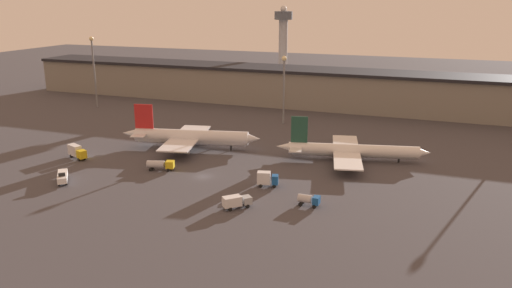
{
  "coord_description": "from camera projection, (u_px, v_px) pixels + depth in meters",
  "views": [
    {
      "loc": [
        54.69,
        -108.16,
        43.89
      ],
      "look_at": [
        9.44,
        13.45,
        6.0
      ],
      "focal_mm": 35.0,
      "sensor_mm": 36.0,
      "label": 1
    }
  ],
  "objects": [
    {
      "name": "terminal_building",
      "position": [
        302.0,
        87.0,
        210.86
      ],
      "size": [
        256.67,
        21.07,
        15.85
      ],
      "color": "gray",
      "rests_on": "ground"
    },
    {
      "name": "service_vehicle_1",
      "position": [
        63.0,
        177.0,
        123.85
      ],
      "size": [
        6.7,
        7.53,
        2.96
      ],
      "rotation": [
        0.0,
        0.0,
        -0.89
      ],
      "color": "white",
      "rests_on": "ground"
    },
    {
      "name": "lamp_post_1",
      "position": [
        284.0,
        81.0,
        178.4
      ],
      "size": [
        1.8,
        1.8,
        24.51
      ],
      "color": "slate",
      "rests_on": "ground"
    },
    {
      "name": "airplane_1",
      "position": [
        351.0,
        151.0,
        139.65
      ],
      "size": [
        42.32,
        33.32,
        12.33
      ],
      "rotation": [
        0.0,
        0.0,
        0.22
      ],
      "color": "white",
      "rests_on": "ground"
    },
    {
      "name": "airplane_0",
      "position": [
        190.0,
        137.0,
        150.9
      ],
      "size": [
        42.63,
        30.61,
        13.34
      ],
      "rotation": [
        0.0,
        0.0,
        0.22
      ],
      "color": "silver",
      "rests_on": "ground"
    },
    {
      "name": "service_vehicle_0",
      "position": [
        267.0,
        179.0,
        120.65
      ],
      "size": [
        5.42,
        3.28,
        3.7
      ],
      "rotation": [
        0.0,
        0.0,
        0.26
      ],
      "color": "#195199",
      "rests_on": "ground"
    },
    {
      "name": "service_vehicle_5",
      "position": [
        309.0,
        200.0,
        109.42
      ],
      "size": [
        4.81,
        2.23,
        2.53
      ],
      "rotation": [
        0.0,
        0.0,
        -0.02
      ],
      "color": "#195199",
      "rests_on": "ground"
    },
    {
      "name": "ground",
      "position": [
        203.0,
        177.0,
        127.91
      ],
      "size": [
        600.0,
        600.0,
        0.0
      ],
      "primitive_type": "plane",
      "color": "#423F44"
    },
    {
      "name": "control_tower",
      "position": [
        283.0,
        40.0,
        251.96
      ],
      "size": [
        9.0,
        9.0,
        40.65
      ],
      "color": "#99999E",
      "rests_on": "ground"
    },
    {
      "name": "service_vehicle_2",
      "position": [
        236.0,
        201.0,
        108.17
      ],
      "size": [
        6.06,
        6.02,
        2.87
      ],
      "rotation": [
        0.0,
        0.0,
        0.78
      ],
      "color": "#9EA3A8",
      "rests_on": "ground"
    },
    {
      "name": "lamp_post_0",
      "position": [
        94.0,
        64.0,
        205.17
      ],
      "size": [
        1.8,
        1.8,
        29.16
      ],
      "color": "slate",
      "rests_on": "ground"
    },
    {
      "name": "service_vehicle_3",
      "position": [
        77.0,
        151.0,
        142.02
      ],
      "size": [
        7.63,
        4.85,
        3.73
      ],
      "rotation": [
        0.0,
        0.0,
        -0.41
      ],
      "color": "gold",
      "rests_on": "ground"
    },
    {
      "name": "service_vehicle_4",
      "position": [
        160.0,
        165.0,
        132.19
      ],
      "size": [
        7.46,
        4.05,
        2.66
      ],
      "rotation": [
        0.0,
        0.0,
        0.3
      ],
      "color": "gold",
      "rests_on": "ground"
    }
  ]
}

